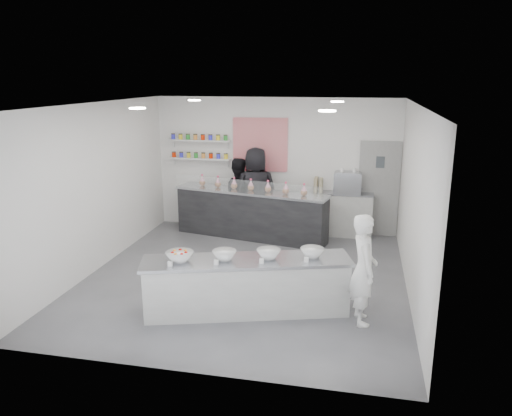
{
  "coord_description": "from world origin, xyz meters",
  "views": [
    {
      "loc": [
        1.89,
        -7.99,
        3.44
      ],
      "look_at": [
        0.1,
        0.4,
        1.17
      ],
      "focal_mm": 35.0,
      "sensor_mm": 36.0,
      "label": 1
    }
  ],
  "objects_px": {
    "espresso_ledge": "(342,214)",
    "staff_right": "(256,191)",
    "prep_counter": "(247,286)",
    "espresso_machine": "(348,183)",
    "staff_left": "(237,195)",
    "woman_prep": "(363,269)",
    "back_bar": "(251,214)"
  },
  "relations": [
    {
      "from": "back_bar",
      "to": "espresso_ledge",
      "type": "distance_m",
      "value": 2.03
    },
    {
      "from": "prep_counter",
      "to": "staff_left",
      "type": "height_order",
      "value": "staff_left"
    },
    {
      "from": "espresso_ledge",
      "to": "staff_left",
      "type": "height_order",
      "value": "staff_left"
    },
    {
      "from": "woman_prep",
      "to": "staff_left",
      "type": "distance_m",
      "value": 4.76
    },
    {
      "from": "espresso_ledge",
      "to": "staff_right",
      "type": "distance_m",
      "value": 1.98
    },
    {
      "from": "back_bar",
      "to": "staff_left",
      "type": "height_order",
      "value": "staff_left"
    },
    {
      "from": "prep_counter",
      "to": "staff_right",
      "type": "height_order",
      "value": "staff_right"
    },
    {
      "from": "espresso_machine",
      "to": "staff_right",
      "type": "xyz_separation_m",
      "value": [
        -1.98,
        -0.26,
        -0.22
      ]
    },
    {
      "from": "woman_prep",
      "to": "staff_left",
      "type": "xyz_separation_m",
      "value": [
        -2.8,
        3.85,
        0.04
      ]
    },
    {
      "from": "espresso_machine",
      "to": "staff_left",
      "type": "distance_m",
      "value": 2.46
    },
    {
      "from": "espresso_machine",
      "to": "woman_prep",
      "type": "distance_m",
      "value": 4.07
    },
    {
      "from": "prep_counter",
      "to": "espresso_ledge",
      "type": "xyz_separation_m",
      "value": [
        1.23,
        4.07,
        0.07
      ]
    },
    {
      "from": "prep_counter",
      "to": "staff_left",
      "type": "xyz_separation_m",
      "value": [
        -1.12,
        3.89,
        0.43
      ]
    },
    {
      "from": "espresso_ledge",
      "to": "staff_right",
      "type": "relative_size",
      "value": 0.67
    },
    {
      "from": "prep_counter",
      "to": "woman_prep",
      "type": "xyz_separation_m",
      "value": [
        1.68,
        0.04,
        0.39
      ]
    },
    {
      "from": "staff_right",
      "to": "espresso_ledge",
      "type": "bearing_deg",
      "value": 167.81
    },
    {
      "from": "prep_counter",
      "to": "woman_prep",
      "type": "distance_m",
      "value": 1.73
    },
    {
      "from": "woman_prep",
      "to": "staff_left",
      "type": "height_order",
      "value": "staff_left"
    },
    {
      "from": "back_bar",
      "to": "woman_prep",
      "type": "relative_size",
      "value": 2.12
    },
    {
      "from": "prep_counter",
      "to": "espresso_machine",
      "type": "distance_m",
      "value": 4.35
    },
    {
      "from": "staff_left",
      "to": "espresso_ledge",
      "type": "bearing_deg",
      "value": 172.63
    },
    {
      "from": "espresso_ledge",
      "to": "espresso_machine",
      "type": "height_order",
      "value": "espresso_machine"
    },
    {
      "from": "espresso_ledge",
      "to": "espresso_machine",
      "type": "bearing_deg",
      "value": 0.0
    },
    {
      "from": "back_bar",
      "to": "prep_counter",
      "type": "bearing_deg",
      "value": -66.43
    },
    {
      "from": "prep_counter",
      "to": "staff_right",
      "type": "bearing_deg",
      "value": 83.24
    },
    {
      "from": "back_bar",
      "to": "espresso_machine",
      "type": "xyz_separation_m",
      "value": [
        2.03,
        0.56,
        0.67
      ]
    },
    {
      "from": "staff_right",
      "to": "prep_counter",
      "type": "bearing_deg",
      "value": 79.93
    },
    {
      "from": "back_bar",
      "to": "staff_right",
      "type": "relative_size",
      "value": 1.74
    },
    {
      "from": "back_bar",
      "to": "espresso_ledge",
      "type": "bearing_deg",
      "value": 27.98
    },
    {
      "from": "prep_counter",
      "to": "back_bar",
      "type": "relative_size",
      "value": 0.9
    },
    {
      "from": "prep_counter",
      "to": "espresso_machine",
      "type": "xyz_separation_m",
      "value": [
        1.31,
        4.07,
        0.78
      ]
    },
    {
      "from": "back_bar",
      "to": "woman_prep",
      "type": "distance_m",
      "value": 4.23
    }
  ]
}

